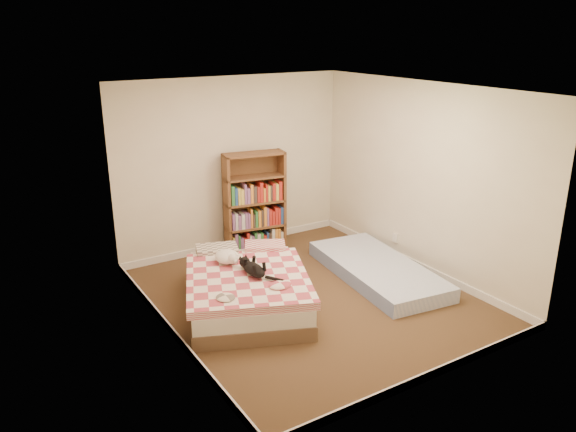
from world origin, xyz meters
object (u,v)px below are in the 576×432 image
floor_mattress (377,270)px  white_dog (228,257)px  bookshelf (254,214)px  black_cat (253,268)px  bed (246,287)px

floor_mattress → white_dog: (-1.91, 0.52, 0.43)m
bookshelf → black_cat: (-0.91, -1.63, -0.03)m
bed → floor_mattress: bearing=15.7°
bed → white_dog: (-0.07, 0.30, 0.30)m
floor_mattress → bookshelf: bearing=125.1°
floor_mattress → white_dog: bearing=172.1°
bed → floor_mattress: bed is taller
bed → black_cat: bearing=-55.9°
bed → white_dog: 0.43m
bookshelf → bed: bearing=-112.7°
bookshelf → white_dog: 1.56m
bookshelf → black_cat: 1.87m
floor_mattress → white_dog: white_dog is taller
bookshelf → floor_mattress: (0.91, -1.71, -0.45)m
white_dog → bookshelf: bearing=87.0°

